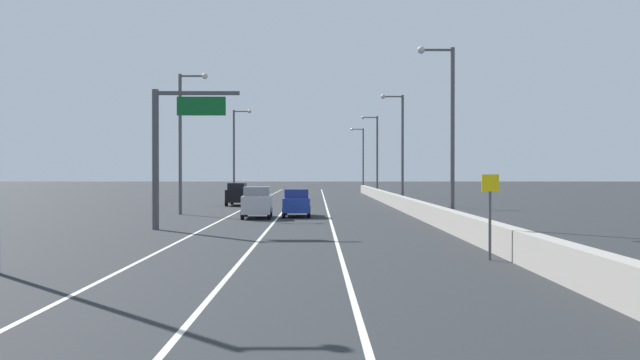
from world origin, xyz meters
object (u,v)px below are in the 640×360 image
object	(u,v)px
lamp_post_right_second	(448,123)
car_black_0	(238,194)
lamp_post_left_far	(236,148)
lamp_post_right_third	(400,142)
overhead_sign_gantry	(169,141)
lamp_post_right_fifth	(362,155)
lamp_post_left_near	(3,80)
lamp_post_left_mid	(184,133)
speed_advisory_sign	(490,210)
lamp_post_right_fourth	(375,150)
car_blue_2	(297,203)
car_silver_1	(257,202)

from	to	relation	value
lamp_post_right_second	car_black_0	size ratio (longest dim) A/B	2.27
lamp_post_left_far	lamp_post_right_third	bearing A→B (deg)	-43.09
overhead_sign_gantry	lamp_post_right_fifth	xyz separation A→B (m)	(15.23, 76.36, 1.16)
lamp_post_left_near	lamp_post_left_mid	distance (m)	29.54
speed_advisory_sign	car_black_0	distance (m)	42.29
lamp_post_right_fourth	car_blue_2	world-z (taller)	lamp_post_right_fourth
speed_advisory_sign	car_blue_2	bearing A→B (deg)	107.13
lamp_post_right_third	lamp_post_left_near	distance (m)	46.53
lamp_post_right_third	lamp_post_left_far	distance (m)	23.19
speed_advisory_sign	car_blue_2	xyz separation A→B (m)	(-7.42, 24.09, -0.81)
lamp_post_right_second	lamp_post_right_fourth	xyz separation A→B (m)	(-0.02, 49.23, 0.00)
overhead_sign_gantry	lamp_post_right_third	xyz separation A→B (m)	(15.57, 27.13, 1.16)
lamp_post_right_second	lamp_post_left_mid	world-z (taller)	same
lamp_post_left_far	speed_advisory_sign	bearing A→B (deg)	-74.73
lamp_post_right_second	lamp_post_right_fifth	bearing A→B (deg)	90.13
lamp_post_right_fourth	car_silver_1	distance (m)	44.16
lamp_post_left_mid	lamp_post_right_third	bearing A→B (deg)	38.27
lamp_post_right_second	lamp_post_right_fifth	xyz separation A→B (m)	(-0.17, 73.84, 0.00)
car_silver_1	lamp_post_right_fourth	bearing A→B (deg)	74.84
lamp_post_right_fifth	car_black_0	size ratio (longest dim) A/B	2.27
lamp_post_left_near	lamp_post_left_far	bearing A→B (deg)	89.72
lamp_post_right_fifth	lamp_post_left_far	xyz separation A→B (m)	(-16.59, -33.38, 0.00)
lamp_post_left_near	car_blue_2	bearing A→B (deg)	73.26
lamp_post_right_fifth	car_blue_2	world-z (taller)	lamp_post_right_fifth
lamp_post_right_fourth	speed_advisory_sign	bearing A→B (deg)	-91.27
lamp_post_right_third	lamp_post_left_far	world-z (taller)	same
car_black_0	speed_advisory_sign	bearing A→B (deg)	-71.63
lamp_post_right_third	lamp_post_right_fifth	bearing A→B (deg)	90.40
lamp_post_right_third	lamp_post_left_mid	bearing A→B (deg)	-141.73
speed_advisory_sign	lamp_post_right_third	bearing A→B (deg)	87.66
lamp_post_right_second	lamp_post_right_fifth	world-z (taller)	same
speed_advisory_sign	lamp_post_right_second	size ratio (longest dim) A/B	0.29
lamp_post_left_far	car_blue_2	size ratio (longest dim) A/B	2.33
speed_advisory_sign	lamp_post_right_fifth	bearing A→B (deg)	89.17
car_silver_1	lamp_post_right_fifth	bearing A→B (deg)	80.39
overhead_sign_gantry	lamp_post_left_mid	xyz separation A→B (m)	(-1.78, 13.44, 1.16)
speed_advisory_sign	lamp_post_left_far	world-z (taller)	lamp_post_left_far
lamp_post_right_third	car_silver_1	bearing A→B (deg)	-123.35
lamp_post_left_far	car_black_0	bearing A→B (deg)	-82.95
lamp_post_left_near	car_silver_1	xyz separation A→B (m)	(5.54, 25.47, -4.84)
lamp_post_left_far	car_silver_1	bearing A→B (deg)	-81.11
overhead_sign_gantry	lamp_post_right_second	xyz separation A→B (m)	(15.40, 2.52, 1.16)
lamp_post_right_fifth	lamp_post_left_mid	size ratio (longest dim) A/B	1.00
car_blue_2	lamp_post_left_far	bearing A→B (deg)	103.85
lamp_post_right_fifth	lamp_post_left_far	size ratio (longest dim) A/B	1.00
lamp_post_right_fourth	car_silver_1	bearing A→B (deg)	-105.16
overhead_sign_gantry	lamp_post_right_third	size ratio (longest dim) A/B	0.73
lamp_post_left_near	lamp_post_left_far	size ratio (longest dim) A/B	1.00
speed_advisory_sign	car_black_0	world-z (taller)	speed_advisory_sign
speed_advisory_sign	lamp_post_left_near	bearing A→B (deg)	-168.98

